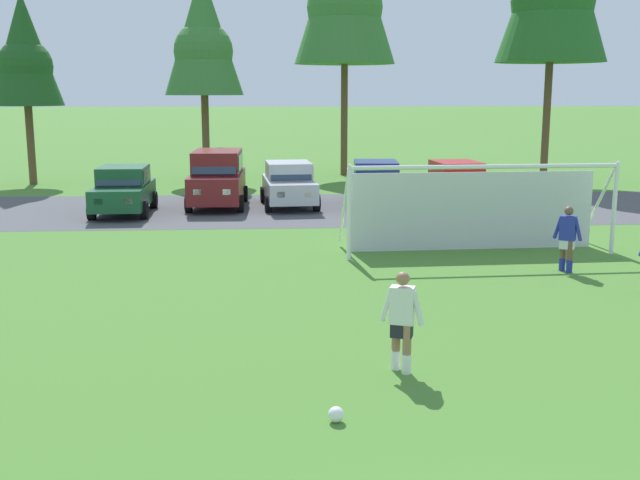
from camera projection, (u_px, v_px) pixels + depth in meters
ground_plane at (361, 258)px, 20.67m from camera, size 400.00×400.00×0.00m
parking_lot_strip at (334, 209)px, 29.28m from camera, size 52.00×8.40×0.01m
soccer_ball at (336, 414)px, 10.41m from camera, size 0.22×0.22×0.22m
soccer_goal at (475, 205)px, 21.35m from camera, size 7.50×2.26×2.57m
player_midfield_center at (402, 322)px, 12.17m from camera, size 0.69×0.40×1.64m
player_defender_far at (567, 239)px, 18.95m from camera, size 0.63×0.53×1.64m
parked_car_slot_far_left at (124, 190)px, 27.92m from camera, size 2.10×4.24×1.72m
parked_car_slot_left at (218, 178)px, 29.61m from camera, size 2.21×4.64×2.16m
parked_car_slot_center_left at (289, 184)px, 29.66m from camera, size 2.28×4.32×1.72m
parked_car_slot_center at (376, 183)px, 30.03m from camera, size 2.28×4.32×1.72m
parked_car_slot_center_right at (457, 183)px, 29.88m from camera, size 2.29×4.33×1.72m
tree_left_edge at (24, 53)px, 35.74m from camera, size 3.35×3.35×8.94m
tree_mid_left at (203, 37)px, 36.72m from camera, size 3.79×3.79×10.10m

